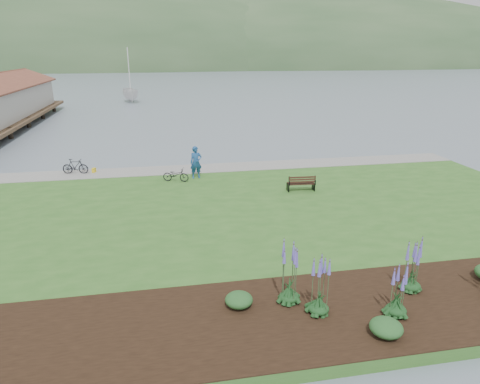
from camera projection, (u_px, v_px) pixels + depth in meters
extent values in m
plane|color=slate|center=(224.00, 211.00, 21.70)|extent=(600.00, 600.00, 0.00)
cube|color=#2D5E21|center=(231.00, 223.00, 19.77)|extent=(34.00, 20.00, 0.40)
cube|color=gray|center=(208.00, 168.00, 28.00)|extent=(34.00, 2.20, 0.03)
cube|color=black|center=(370.00, 306.00, 12.96)|extent=(24.00, 4.40, 0.04)
cube|color=black|center=(301.00, 183.00, 23.51)|extent=(1.51, 0.63, 0.05)
cube|color=black|center=(302.00, 180.00, 23.16)|extent=(1.49, 0.25, 0.46)
cube|color=black|center=(288.00, 187.00, 23.50)|extent=(0.09, 0.51, 0.41)
cube|color=black|center=(313.00, 186.00, 23.65)|extent=(0.09, 0.51, 0.41)
imported|color=navy|center=(196.00, 160.00, 25.58)|extent=(0.89, 0.66, 2.28)
imported|color=black|center=(176.00, 175.00, 25.12)|extent=(1.02, 1.64, 0.81)
imported|color=black|center=(75.00, 166.00, 26.62)|extent=(0.74, 1.66, 0.97)
imported|color=silver|center=(131.00, 102.00, 66.06)|extent=(11.38, 11.52, 25.64)
cube|color=yellow|center=(94.00, 170.00, 26.97)|extent=(0.25, 0.32, 0.30)
ellipsoid|color=#143919|center=(396.00, 310.00, 12.49)|extent=(0.62, 0.62, 0.31)
cone|color=#564AAD|center=(399.00, 283.00, 12.21)|extent=(0.36, 0.36, 1.46)
ellipsoid|color=#143919|center=(411.00, 286.00, 13.77)|extent=(0.62, 0.62, 0.31)
cone|color=#564AAD|center=(415.00, 257.00, 13.45)|extent=(0.40, 0.40, 1.72)
ellipsoid|color=#143919|center=(319.00, 308.00, 12.56)|extent=(0.62, 0.62, 0.31)
cone|color=#564AAD|center=(321.00, 274.00, 12.20)|extent=(0.40, 0.40, 1.96)
ellipsoid|color=#143919|center=(289.00, 297.00, 13.15)|extent=(0.62, 0.62, 0.31)
cone|color=#564AAD|center=(290.00, 263.00, 12.77)|extent=(0.40, 0.40, 2.02)
ellipsoid|color=#1E4C21|center=(239.00, 300.00, 12.89)|extent=(0.85, 0.85, 0.42)
ellipsoid|color=#1E4C21|center=(386.00, 328.00, 11.58)|extent=(0.90, 0.90, 0.45)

